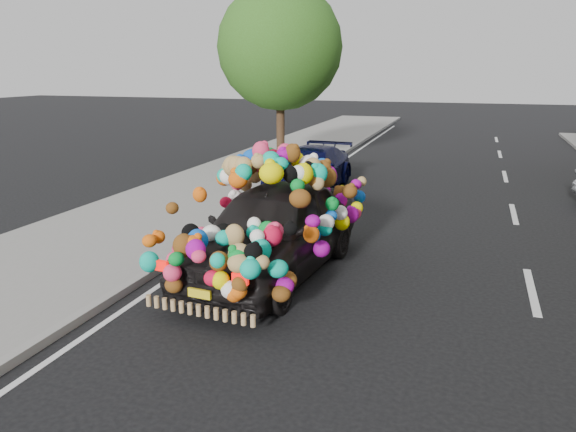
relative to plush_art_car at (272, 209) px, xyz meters
The scene contains 7 objects.
ground 1.31m from the plush_art_car, 45.05° to the left, with size 100.00×100.00×0.00m, color black.
sidewalk 3.98m from the plush_art_car, behind, with size 4.00×60.00×0.12m, color gray.
kerb 2.19m from the plush_art_car, 165.04° to the left, with size 0.15×60.00×0.13m, color gray.
lane_markings 4.27m from the plush_art_car, ahead, with size 6.00×50.00×0.01m, color silver, non-canonical shape.
tree_near_sidewalk 10.92m from the plush_art_car, 108.30° to the left, with size 4.20×4.20×6.13m.
plush_art_car is the anchor object (origin of this frame).
navy_sedan 6.72m from the plush_art_car, 100.83° to the left, with size 1.67×4.10×1.19m, color black.
Camera 1 is at (2.55, -8.88, 3.35)m, focal length 35.00 mm.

